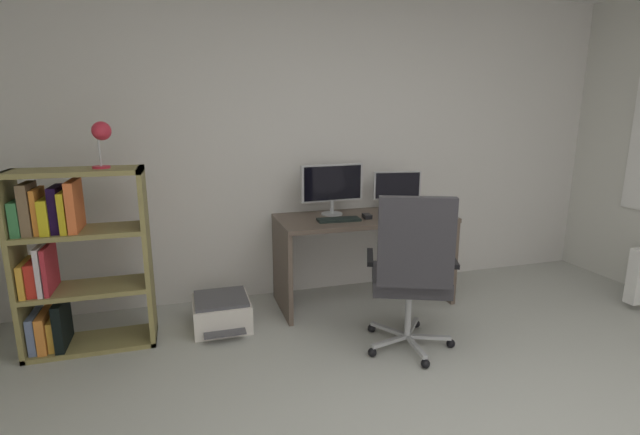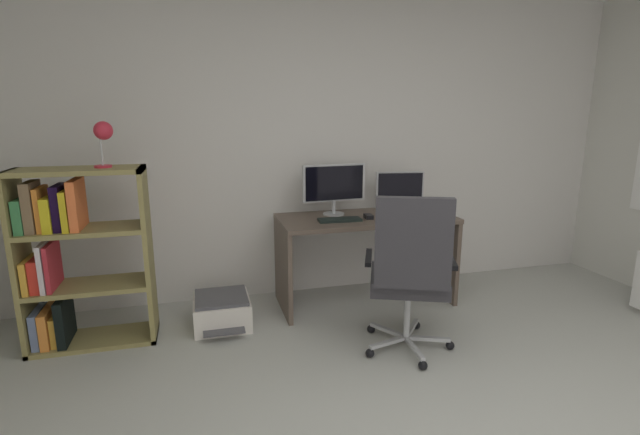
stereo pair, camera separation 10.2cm
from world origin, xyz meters
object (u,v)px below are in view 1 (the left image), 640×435
(monitor_main, at_px, (332,185))
(printer, at_px, (222,312))
(desk, at_px, (364,239))
(keyboard, at_px, (339,220))
(computer_mouse, at_px, (367,216))
(desk_lamp, at_px, (101,135))
(office_chair, at_px, (412,269))
(monitor_secondary, at_px, (397,188))
(bookshelf, at_px, (68,260))

(monitor_main, distance_m, printer, 1.35)
(desk, xyz_separation_m, monitor_main, (-0.24, 0.14, 0.45))
(desk, bearing_deg, keyboard, -158.58)
(computer_mouse, distance_m, desk_lamp, 2.02)
(office_chair, bearing_deg, computer_mouse, 87.84)
(monitor_secondary, xyz_separation_m, office_chair, (-0.40, -1.06, -0.35))
(desk, relative_size, bookshelf, 1.17)
(computer_mouse, height_order, printer, computer_mouse)
(desk, height_order, computer_mouse, computer_mouse)
(desk, xyz_separation_m, bookshelf, (-2.19, -0.18, 0.08))
(monitor_secondary, distance_m, desk_lamp, 2.34)
(printer, bearing_deg, bookshelf, -178.36)
(bookshelf, xyz_separation_m, desk_lamp, (0.28, -0.00, 0.81))
(bookshelf, bearing_deg, desk_lamp, -0.03)
(monitor_main, xyz_separation_m, bookshelf, (-1.95, -0.32, -0.37))
(keyboard, height_order, bookshelf, bookshelf)
(desk, distance_m, printer, 1.29)
(computer_mouse, height_order, desk_lamp, desk_lamp)
(desk, relative_size, desk_lamp, 4.80)
(keyboard, relative_size, computer_mouse, 3.40)
(desk_lamp, height_order, printer, desk_lamp)
(monitor_main, distance_m, monitor_secondary, 0.60)
(monitor_main, bearing_deg, office_chair, -79.38)
(computer_mouse, bearing_deg, printer, -171.38)
(office_chair, bearing_deg, desk, 87.56)
(keyboard, distance_m, bookshelf, 1.94)
(monitor_secondary, distance_m, printer, 1.80)
(desk, relative_size, monitor_main, 2.65)
(computer_mouse, xyz_separation_m, printer, (-1.20, -0.08, -0.65))
(monitor_secondary, distance_m, office_chair, 1.18)
(monitor_main, bearing_deg, printer, -163.34)
(desk, relative_size, printer, 2.83)
(monitor_main, distance_m, bookshelf, 2.01)
(monitor_secondary, relative_size, office_chair, 0.38)
(bookshelf, height_order, desk_lamp, desk_lamp)
(monitor_main, xyz_separation_m, office_chair, (0.20, -1.06, -0.40))
(desk, bearing_deg, desk_lamp, -174.52)
(computer_mouse, distance_m, printer, 1.37)
(computer_mouse, bearing_deg, office_chair, -87.19)
(desk, relative_size, monitor_secondary, 3.45)
(desk, xyz_separation_m, computer_mouse, (-0.01, -0.08, 0.22))
(desk_lamp, bearing_deg, computer_mouse, 3.16)
(office_chair, height_order, bookshelf, bookshelf)
(monitor_main, distance_m, keyboard, 0.34)
(bookshelf, bearing_deg, monitor_main, 9.27)
(desk, distance_m, bookshelf, 2.20)
(monitor_main, xyz_separation_m, printer, (-0.97, -0.29, -0.89))
(desk, bearing_deg, monitor_secondary, 20.81)
(desk_lamp, xyz_separation_m, printer, (0.70, 0.03, -1.33))
(monitor_main, bearing_deg, desk, -29.71)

